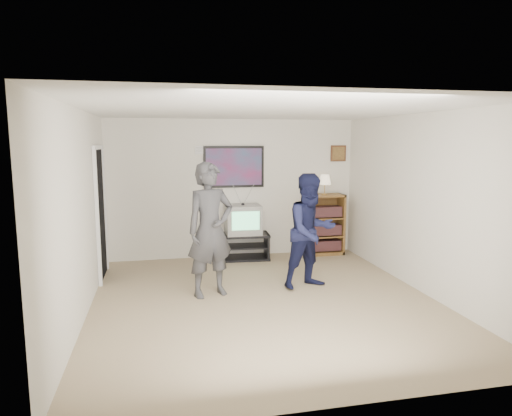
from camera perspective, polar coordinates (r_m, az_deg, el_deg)
name	(u,v)px	position (r m, az deg, el deg)	size (l,w,h in m)	color
room_shell	(259,205)	(6.22, 0.43, 0.39)	(4.51, 5.00, 2.51)	#947A5E
media_stand	(243,246)	(8.25, -1.63, -4.81)	(0.96, 0.59, 0.46)	black
crt_television	(243,219)	(8.15, -1.64, -1.44)	(0.62, 0.52, 0.52)	gray
bookshelf	(324,224)	(8.64, 8.55, -2.02)	(0.69, 0.39, 1.13)	brown
table_lamp	(325,185)	(8.50, 8.58, 2.92)	(0.23, 0.23, 0.37)	beige
person_tall	(210,230)	(6.23, -5.74, -2.73)	(0.67, 0.44, 1.84)	#37373A
person_short	(311,231)	(6.61, 6.90, -2.88)	(0.81, 0.63, 1.66)	#141737
controller_left	(211,208)	(6.38, -5.60, -0.02)	(0.04, 0.12, 0.04)	white
controller_right	(305,218)	(6.77, 6.11, -1.29)	(0.04, 0.13, 0.04)	white
poster	(234,167)	(8.27, -2.77, 5.16)	(1.10, 0.03, 0.75)	black
air_vent	(203,150)	(8.19, -6.63, 7.19)	(0.28, 0.02, 0.14)	white
small_picture	(338,153)	(8.81, 10.25, 6.74)	(0.30, 0.03, 0.30)	#492317
doorway	(100,214)	(7.41, -18.91, -0.72)	(0.03, 0.85, 2.00)	black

